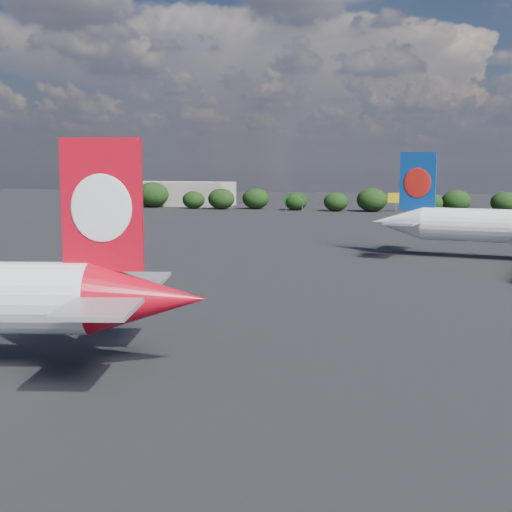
# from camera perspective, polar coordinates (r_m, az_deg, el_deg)

# --- Properties ---
(ground) EXTENTS (500.00, 500.00, 0.00)m
(ground) POSITION_cam_1_polar(r_m,az_deg,el_deg) (101.37, -1.36, -0.76)
(ground) COLOR black
(ground) RESTS_ON ground
(terminal_building) EXTENTS (42.00, 16.00, 8.00)m
(terminal_building) POSITION_cam_1_polar(r_m,az_deg,el_deg) (246.92, -6.82, 4.99)
(terminal_building) COLOR #9D9287
(terminal_building) RESTS_ON ground
(highway_sign) EXTENTS (6.00, 0.30, 4.50)m
(highway_sign) POSITION_cam_1_polar(r_m,az_deg,el_deg) (217.44, 3.09, 4.47)
(highway_sign) COLOR #135F1C
(highway_sign) RESTS_ON ground
(billboard_yellow) EXTENTS (5.00, 0.30, 5.50)m
(billboard_yellow) POSITION_cam_1_polar(r_m,az_deg,el_deg) (218.85, 11.15, 4.55)
(billboard_yellow) COLOR yellow
(billboard_yellow) RESTS_ON ground
(horizon_treeline) EXTENTS (209.50, 14.56, 9.15)m
(horizon_treeline) POSITION_cam_1_polar(r_m,az_deg,el_deg) (216.65, 13.62, 4.41)
(horizon_treeline) COLOR black
(horizon_treeline) RESTS_ON ground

